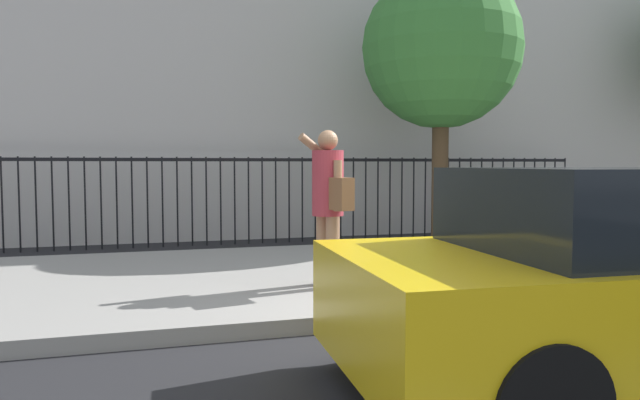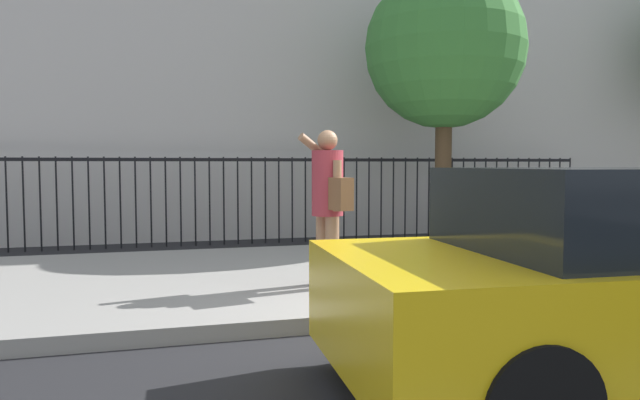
% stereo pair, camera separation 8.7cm
% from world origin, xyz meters
% --- Properties ---
extents(ground_plane, '(60.00, 60.00, 0.00)m').
position_xyz_m(ground_plane, '(0.00, 0.00, 0.00)').
color(ground_plane, black).
extents(sidewalk, '(28.00, 4.40, 0.15)m').
position_xyz_m(sidewalk, '(0.00, 2.20, 0.07)').
color(sidewalk, gray).
rests_on(sidewalk, ground).
extents(iron_fence, '(12.03, 0.04, 1.60)m').
position_xyz_m(iron_fence, '(0.00, 5.90, 1.02)').
color(iron_fence, black).
rests_on(iron_fence, ground).
extents(taxi_yellow, '(4.28, 2.01, 1.45)m').
position_xyz_m(taxi_yellow, '(0.51, -1.69, 0.70)').
color(taxi_yellow, yellow).
rests_on(taxi_yellow, ground).
extents(pedestrian_on_phone, '(0.51, 0.71, 1.69)m').
position_xyz_m(pedestrian_on_phone, '(-0.79, 1.20, 1.13)').
color(pedestrian_on_phone, '#936B4C').
rests_on(pedestrian_on_phone, sidewalk).
extents(street_bench, '(1.60, 0.45, 0.95)m').
position_xyz_m(street_bench, '(3.35, 3.35, 0.65)').
color(street_bench, brown).
rests_on(street_bench, sidewalk).
extents(street_tree_near, '(2.79, 2.79, 4.88)m').
position_xyz_m(street_tree_near, '(2.31, 4.59, 3.47)').
color(street_tree_near, '#4C3823').
rests_on(street_tree_near, ground).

